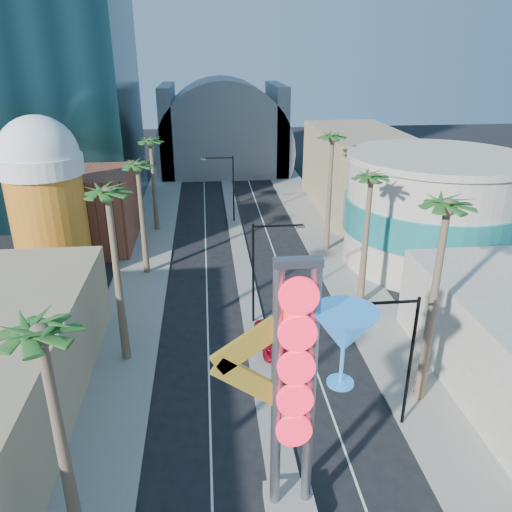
# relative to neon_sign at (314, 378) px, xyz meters

# --- Properties ---
(sidewalk_west) EXTENTS (5.00, 100.00, 0.15)m
(sidewalk_west) POSITION_rel_neon_sign_xyz_m (-10.32, 32.04, -7.23)
(sidewalk_west) COLOR gray
(sidewalk_west) RESTS_ON ground
(sidewalk_east) EXTENTS (5.00, 100.00, 0.15)m
(sidewalk_east) POSITION_rel_neon_sign_xyz_m (8.68, 32.04, -7.23)
(sidewalk_east) COLOR gray
(sidewalk_east) RESTS_ON ground
(median) EXTENTS (1.60, 84.00, 0.15)m
(median) POSITION_rel_neon_sign_xyz_m (-0.82, 35.04, -7.23)
(median) COLOR gray
(median) RESTS_ON ground
(brick_filler_west) EXTENTS (10.00, 10.00, 8.00)m
(brick_filler_west) POSITION_rel_neon_sign_xyz_m (-16.82, 35.04, -3.31)
(brick_filler_west) COLOR brown
(brick_filler_west) RESTS_ON ground
(filler_east) EXTENTS (10.00, 20.00, 10.00)m
(filler_east) POSITION_rel_neon_sign_xyz_m (15.18, 45.04, -2.31)
(filler_east) COLOR tan
(filler_east) RESTS_ON ground
(beer_mug) EXTENTS (7.00, 7.00, 14.50)m
(beer_mug) POSITION_rel_neon_sign_xyz_m (-17.82, 27.04, 0.54)
(beer_mug) COLOR orange
(beer_mug) RESTS_ON ground
(turquoise_building) EXTENTS (16.60, 16.60, 10.60)m
(turquoise_building) POSITION_rel_neon_sign_xyz_m (17.18, 27.04, -2.06)
(turquoise_building) COLOR #AFA594
(turquoise_building) RESTS_ON ground
(canopy) EXTENTS (22.00, 16.00, 22.00)m
(canopy) POSITION_rel_neon_sign_xyz_m (-0.82, 69.04, -3.00)
(canopy) COLOR slate
(canopy) RESTS_ON ground
(neon_sign) EXTENTS (6.53, 2.60, 12.55)m
(neon_sign) POSITION_rel_neon_sign_xyz_m (0.00, 0.00, 0.00)
(neon_sign) COLOR gray
(neon_sign) RESTS_ON ground
(streetlight_0) EXTENTS (3.79, 0.25, 8.00)m
(streetlight_0) POSITION_rel_neon_sign_xyz_m (-0.27, 17.04, -2.43)
(streetlight_0) COLOR black
(streetlight_0) RESTS_ON ground
(streetlight_1) EXTENTS (3.79, 0.25, 8.00)m
(streetlight_1) POSITION_rel_neon_sign_xyz_m (-1.36, 41.04, -2.43)
(streetlight_1) COLOR black
(streetlight_1) RESTS_ON ground
(streetlight_2) EXTENTS (3.45, 0.25, 8.00)m
(streetlight_2) POSITION_rel_neon_sign_xyz_m (5.91, 5.04, -2.47)
(streetlight_2) COLOR black
(streetlight_2) RESTS_ON ground
(palm_0) EXTENTS (2.40, 2.40, 11.70)m
(palm_0) POSITION_rel_neon_sign_xyz_m (-9.82, -0.96, 2.62)
(palm_0) COLOR brown
(palm_0) RESTS_ON ground
(palm_1) EXTENTS (2.40, 2.40, 12.70)m
(palm_1) POSITION_rel_neon_sign_xyz_m (-9.82, 13.04, 3.52)
(palm_1) COLOR brown
(palm_1) RESTS_ON ground
(palm_2) EXTENTS (2.40, 2.40, 11.20)m
(palm_2) POSITION_rel_neon_sign_xyz_m (-9.82, 27.04, 2.17)
(palm_2) COLOR brown
(palm_2) RESTS_ON ground
(palm_3) EXTENTS (2.40, 2.40, 11.20)m
(palm_3) POSITION_rel_neon_sign_xyz_m (-9.82, 39.04, 2.17)
(palm_3) COLOR brown
(palm_3) RESTS_ON ground
(palm_5) EXTENTS (2.40, 2.40, 13.20)m
(palm_5) POSITION_rel_neon_sign_xyz_m (8.18, 7.04, 3.96)
(palm_5) COLOR brown
(palm_5) RESTS_ON ground
(palm_6) EXTENTS (2.40, 2.40, 11.70)m
(palm_6) POSITION_rel_neon_sign_xyz_m (8.18, 19.04, 2.62)
(palm_6) COLOR brown
(palm_6) RESTS_ON ground
(palm_7) EXTENTS (2.40, 2.40, 12.70)m
(palm_7) POSITION_rel_neon_sign_xyz_m (8.18, 31.04, 3.52)
(palm_7) COLOR brown
(palm_7) RESTS_ON ground
(red_pickup) EXTENTS (2.73, 5.18, 1.39)m
(red_pickup) POSITION_rel_neon_sign_xyz_m (0.41, 13.45, -6.61)
(red_pickup) COLOR #A70C1F
(red_pickup) RESTS_ON ground
(pedestrian_b) EXTENTS (1.09, 1.04, 1.77)m
(pedestrian_b) POSITION_rel_neon_sign_xyz_m (8.26, 7.43, -6.27)
(pedestrian_b) COLOR gray
(pedestrian_b) RESTS_ON sidewalk_east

